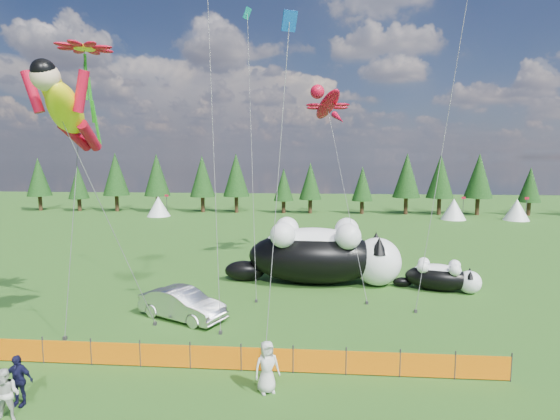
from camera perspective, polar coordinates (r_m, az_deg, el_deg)
name	(u,v)px	position (r m, az deg, el deg)	size (l,w,h in m)	color
ground	(231,338)	(20.84, -6.46, -16.28)	(160.00, 160.00, 0.00)	#143A0A
safety_fence	(216,357)	(17.96, -8.42, -18.51)	(22.06, 0.06, 1.10)	#262626
tree_line	(290,186)	(64.04, 1.26, 3.15)	(90.00, 4.00, 8.00)	black
festival_tents	(369,208)	(59.61, 11.57, 0.22)	(50.00, 3.20, 2.80)	white
cat_large	(322,253)	(28.60, 5.49, -5.67)	(11.54, 4.33, 4.17)	black
cat_small	(442,276)	(28.94, 20.35, -8.14)	(5.11, 2.84, 1.88)	black
car	(182,304)	(23.22, -12.64, -11.89)	(1.64, 4.71, 1.55)	silver
spectator_b	(6,396)	(16.99, -32.20, -19.82)	(0.82, 0.48, 1.69)	silver
spectator_c	(18,380)	(17.73, -31.05, -18.52)	(1.02, 0.52, 1.73)	#131334
spectator_e	(267,367)	(16.17, -1.71, -19.79)	(0.90, 0.59, 1.84)	silver
superhero_kite	(66,110)	(20.28, -26.20, 11.68)	(4.96, 5.26, 12.28)	yellow
gecko_kite	(328,105)	(33.56, 6.23, 13.50)	(4.95, 13.02, 15.29)	red
flower_kite	(85,52)	(22.80, -24.16, 18.36)	(3.24, 3.40, 13.30)	red
diamond_kite_c	(289,33)	(19.13, 1.13, 22.09)	(1.38, 3.55, 14.56)	#0C4FBA
diamond_kite_d	(248,26)	(31.87, -4.24, 22.81)	(1.81, 7.48, 19.17)	#0C9589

